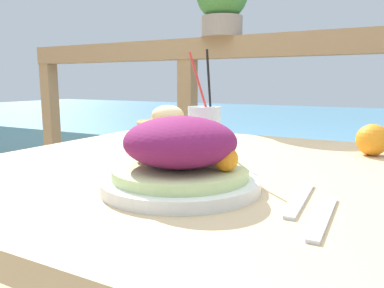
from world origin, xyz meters
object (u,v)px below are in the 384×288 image
(bread_basket, at_px, (168,129))
(potted_plant, at_px, (222,0))
(salad_plate, at_px, (180,158))
(drink_glass, at_px, (205,135))

(bread_basket, distance_m, potted_plant, 0.79)
(salad_plate, relative_size, drink_glass, 1.10)
(salad_plate, relative_size, potted_plant, 0.94)
(bread_basket, relative_size, potted_plant, 0.61)
(bread_basket, xyz_separation_m, potted_plant, (-0.11, 0.62, 0.47))
(salad_plate, relative_size, bread_basket, 1.54)
(salad_plate, height_order, drink_glass, drink_glass)
(potted_plant, bearing_deg, drink_glass, -68.35)
(drink_glass, bearing_deg, potted_plant, 111.65)
(salad_plate, xyz_separation_m, bread_basket, (-0.25, 0.37, -0.01))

